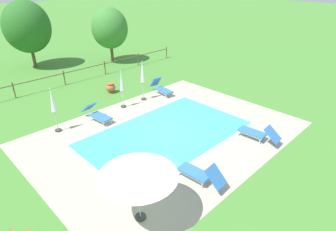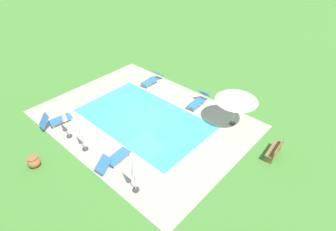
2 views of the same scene
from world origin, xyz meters
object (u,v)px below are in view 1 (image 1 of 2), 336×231
Objects in this scene: sun_lounger_north_far at (161,88)px; tree_far_west at (27,27)px; sun_lounger_north_near_steps at (97,114)px; terracotta_urn_near_fence at (111,88)px; patio_umbrella_closed_row_west at (122,85)px; sun_lounger_north_mid at (200,174)px; patio_umbrella_open_foreground at (138,170)px; tree_centre at (110,28)px; sun_lounger_north_end at (258,133)px; patio_umbrella_closed_row_centre at (143,75)px; patio_umbrella_closed_row_mid_west at (53,104)px.

tree_far_west is (-3.52, 11.86, 2.90)m from sun_lounger_north_far.
sun_lounger_north_near_steps is 3.05× the size of terracotta_urn_near_fence.
sun_lounger_north_near_steps is 2.30m from patio_umbrella_closed_row_west.
sun_lounger_north_mid is 3.16m from patio_umbrella_open_foreground.
tree_centre is at bearing 54.39° from terracotta_urn_near_fence.
terracotta_urn_near_fence is (-1.53, 9.91, -0.01)m from sun_lounger_north_end.
patio_umbrella_open_foreground is 0.53× the size of tree_centre.
sun_lounger_north_mid is 0.42× the size of tree_centre.
patio_umbrella_closed_row_west is (-3.06, 0.08, 1.02)m from sun_lounger_north_far.
sun_lounger_north_mid is 0.80× the size of patio_umbrella_open_foreground.
tree_centre is at bearing 51.19° from sun_lounger_north_near_steps.
tree_far_west is at bearing 77.39° from patio_umbrella_open_foreground.
patio_umbrella_closed_row_centre is 2.86m from terracotta_urn_near_fence.
patio_umbrella_closed_row_west is at bearing 75.16° from sun_lounger_north_mid.
patio_umbrella_open_foreground is 0.46× the size of tree_far_west.
tree_centre reaches higher than patio_umbrella_closed_row_mid_west.
sun_lounger_north_mid is 2.95× the size of terracotta_urn_near_fence.
sun_lounger_north_near_steps is 3.83m from patio_umbrella_closed_row_centre.
sun_lounger_north_mid is 4.30m from sun_lounger_north_end.
sun_lounger_north_end is 0.81× the size of patio_umbrella_closed_row_centre.
sun_lounger_north_far is at bearing 3.60° from sun_lounger_north_near_steps.
sun_lounger_north_near_steps is 7.57m from patio_umbrella_open_foreground.
sun_lounger_north_end is 7.22m from patio_umbrella_open_foreground.
tree_far_west is at bearing 99.84° from patio_umbrella_closed_row_centre.
tree_centre is at bearing 58.88° from patio_umbrella_closed_row_west.
sun_lounger_north_mid is 8.41m from patio_umbrella_closed_row_centre.
patio_umbrella_closed_row_mid_west reaches higher than sun_lounger_north_mid.
patio_umbrella_closed_row_mid_west is at bearing 179.87° from patio_umbrella_closed_row_west.
patio_umbrella_closed_row_west is (4.73, 7.28, -0.53)m from patio_umbrella_open_foreground.
patio_umbrella_closed_row_mid_west is at bearing 105.42° from sun_lounger_north_mid.
patio_umbrella_closed_row_west is at bearing 107.16° from sun_lounger_north_end.
sun_lounger_north_near_steps is 1.07× the size of sun_lounger_north_far.
patio_umbrella_open_foreground is (-2.75, 0.22, 1.55)m from sun_lounger_north_mid.
patio_umbrella_closed_row_centre is (-0.73, 7.49, 1.28)m from sun_lounger_north_end.
patio_umbrella_closed_row_mid_west is at bearing -153.53° from terracotta_urn_near_fence.
tree_far_west is (-1.25, 9.36, 2.94)m from terracotta_urn_near_fence.
sun_lounger_north_end is at bearing -72.84° from patio_umbrella_closed_row_west.
patio_umbrella_open_foreground is 1.06× the size of patio_umbrella_closed_row_mid_west.
sun_lounger_north_far is 10.72m from patio_umbrella_open_foreground.
sun_lounger_north_far is (5.07, 0.32, 0.02)m from sun_lounger_north_near_steps.
tree_far_west is at bearing 82.76° from sun_lounger_north_near_steps.
sun_lounger_north_near_steps is at bearing -173.68° from patio_umbrella_closed_row_centre.
tree_centre is at bearing 76.50° from sun_lounger_north_far.
terracotta_urn_near_fence is (2.77, 9.93, -0.02)m from sun_lounger_north_mid.
patio_umbrella_closed_row_centre is (5.64, -0.01, 0.14)m from patio_umbrella_closed_row_mid_west.
terracotta_urn_near_fence is at bearing 98.76° from sun_lounger_north_end.
patio_umbrella_closed_row_mid_west is 5.64m from patio_umbrella_closed_row_centre.
tree_far_west is at bearing 97.62° from terracotta_urn_near_fence.
terracotta_urn_near_fence is at bearing -82.38° from tree_far_west.
sun_lounger_north_far reaches higher than sun_lounger_north_near_steps.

